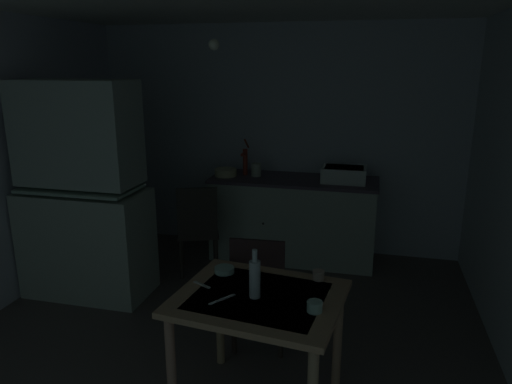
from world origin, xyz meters
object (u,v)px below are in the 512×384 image
at_px(mixing_bowl_counter, 226,172).
at_px(chair_far_side, 260,288).
at_px(serving_bowl_wide, 224,270).
at_px(hand_pump, 245,159).
at_px(chair_by_counter, 198,228).
at_px(glass_bottle, 255,278).
at_px(dining_table, 259,313).
at_px(sink_basin, 344,174).
at_px(hutch_cabinet, 83,198).
at_px(teacup_mint, 318,275).

xyz_separation_m(mixing_bowl_counter, chair_far_side, (0.78, -1.68, -0.44)).
distance_m(chair_far_side, serving_bowl_wide, 0.50).
height_order(hand_pump, chair_by_counter, hand_pump).
bearing_deg(chair_far_side, chair_by_counter, 128.83).
relative_size(serving_bowl_wide, glass_bottle, 0.44).
bearing_deg(dining_table, sink_basin, 82.29).
height_order(hand_pump, mixing_bowl_counter, hand_pump).
relative_size(hand_pump, chair_by_counter, 0.43).
bearing_deg(glass_bottle, dining_table, 50.73).
bearing_deg(hutch_cabinet, serving_bowl_wide, -29.01).
height_order(sink_basin, chair_by_counter, sink_basin).
relative_size(hand_pump, glass_bottle, 1.35).
distance_m(hand_pump, dining_table, 2.54).
height_order(hand_pump, glass_bottle, hand_pump).
distance_m(hand_pump, glass_bottle, 2.53).
height_order(chair_far_side, chair_by_counter, chair_by_counter).
xyz_separation_m(hutch_cabinet, dining_table, (1.85, -1.12, -0.25)).
bearing_deg(teacup_mint, serving_bowl_wide, -176.18).
bearing_deg(serving_bowl_wide, chair_by_counter, 116.77).
height_order(sink_basin, hand_pump, hand_pump).
xyz_separation_m(mixing_bowl_counter, serving_bowl_wide, (0.63, -2.05, -0.15)).
bearing_deg(chair_by_counter, dining_table, -59.13).
height_order(mixing_bowl_counter, chair_far_side, mixing_bowl_counter).
xyz_separation_m(hand_pump, glass_bottle, (0.71, -2.42, -0.18)).
bearing_deg(dining_table, teacup_mint, 43.26).
distance_m(dining_table, serving_bowl_wide, 0.40).
distance_m(sink_basin, dining_table, 2.40).
xyz_separation_m(chair_far_side, teacup_mint, (0.45, -0.33, 0.31)).
bearing_deg(hutch_cabinet, mixing_bowl_counter, 51.73).
bearing_deg(hand_pump, teacup_mint, -63.84).
distance_m(chair_by_counter, glass_bottle, 2.06).
distance_m(hutch_cabinet, serving_bowl_wide, 1.80).
bearing_deg(chair_by_counter, serving_bowl_wide, -63.23).
bearing_deg(chair_by_counter, glass_bottle, -59.94).
distance_m(sink_basin, mixing_bowl_counter, 1.24).
height_order(chair_far_side, glass_bottle, glass_bottle).
xyz_separation_m(teacup_mint, glass_bottle, (-0.33, -0.31, 0.09)).
relative_size(sink_basin, chair_far_side, 0.49).
distance_m(sink_basin, hand_pump, 1.05).
distance_m(dining_table, chair_by_counter, 2.02).
bearing_deg(serving_bowl_wide, sink_basin, 73.97).
bearing_deg(chair_far_side, serving_bowl_wide, -111.22).
relative_size(sink_basin, chair_by_counter, 0.48).
relative_size(hutch_cabinet, teacup_mint, 26.40).
xyz_separation_m(hand_pump, mixing_bowl_counter, (-0.19, -0.10, -0.13)).
xyz_separation_m(hand_pump, dining_table, (0.73, -2.40, -0.41)).
bearing_deg(chair_by_counter, sink_basin, 25.02).
relative_size(hand_pump, mixing_bowl_counter, 1.66).
distance_m(mixing_bowl_counter, dining_table, 2.50).
bearing_deg(hand_pump, sink_basin, -2.47).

